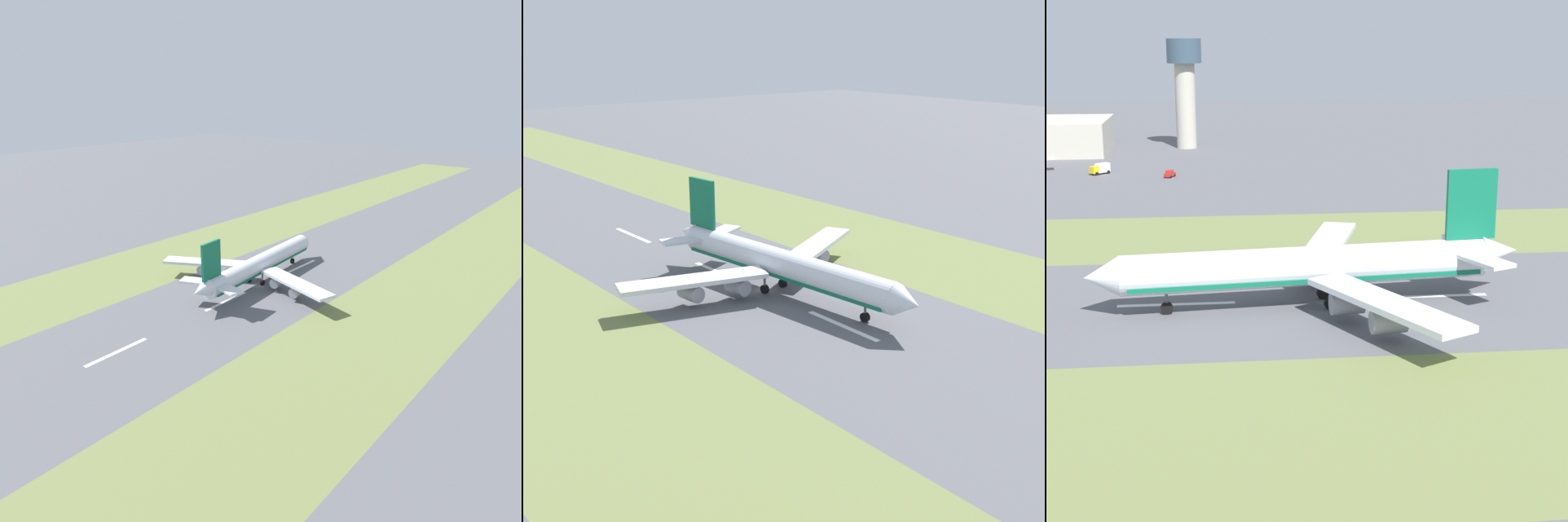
# 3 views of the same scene
# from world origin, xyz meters

# --- Properties ---
(ground_plane) EXTENTS (800.00, 800.00, 0.00)m
(ground_plane) POSITION_xyz_m (0.00, 0.00, 0.00)
(ground_plane) COLOR #56565B
(grass_median_west) EXTENTS (40.00, 600.00, 0.01)m
(grass_median_west) POSITION_xyz_m (-45.00, 0.00, 0.00)
(grass_median_west) COLOR olive
(grass_median_west) RESTS_ON ground
(grass_median_east) EXTENTS (40.00, 600.00, 0.01)m
(grass_median_east) POSITION_xyz_m (45.00, 0.00, 0.00)
(grass_median_east) COLOR olive
(grass_median_east) RESTS_ON ground
(centreline_dash_near) EXTENTS (1.20, 18.00, 0.01)m
(centreline_dash_near) POSITION_xyz_m (0.00, -56.07, 0.01)
(centreline_dash_near) COLOR silver
(centreline_dash_near) RESTS_ON ground
(centreline_dash_mid) EXTENTS (1.20, 18.00, 0.01)m
(centreline_dash_mid) POSITION_xyz_m (0.00, -16.07, 0.01)
(centreline_dash_mid) COLOR silver
(centreline_dash_mid) RESTS_ON ground
(centreline_dash_far) EXTENTS (1.20, 18.00, 0.01)m
(centreline_dash_far) POSITION_xyz_m (0.00, 23.93, 0.01)
(centreline_dash_far) COLOR silver
(centreline_dash_far) RESTS_ON ground
(airplane_main_jet) EXTENTS (63.85, 67.22, 20.20)m
(airplane_main_jet) POSITION_xyz_m (-2.34, 2.03, 6.02)
(airplane_main_jet) COLOR silver
(airplane_main_jet) RESTS_ON ground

